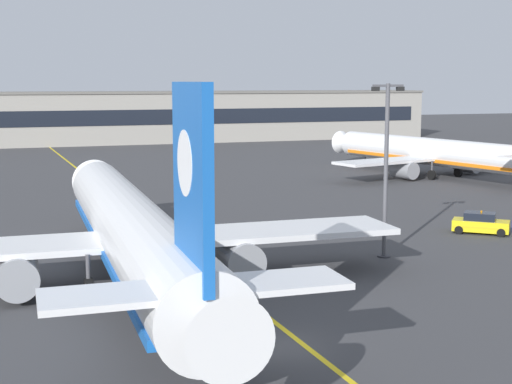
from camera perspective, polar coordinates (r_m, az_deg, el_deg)
The scene contains 8 objects.
ground_plane at distance 34.17m, azimuth 1.60°, elevation -11.59°, with size 400.00×400.00×0.00m, color #3D3D3F.
taxiway_centreline at distance 62.24m, azimuth -8.04°, elevation -2.49°, with size 0.30×180.00×0.01m, color yellow.
airliner_foreground at distance 42.87m, azimuth -9.40°, elevation -2.89°, with size 32.09×41.46×11.65m.
airliner_background at distance 94.60m, azimuth 13.43°, elevation 2.89°, with size 28.23×35.87×10.22m.
apron_lamp_post at distance 50.35m, azimuth 9.80°, elevation 1.86°, with size 2.24×0.90×11.52m.
service_car_fourth at distance 60.71m, azimuth 16.62°, elevation -2.30°, with size 4.38×4.06×1.79m.
safety_cone_by_nose_gear at distance 58.90m, azimuth -9.89°, elevation -2.90°, with size 0.44×0.44×0.55m.
terminal_building at distance 145.44m, azimuth -10.68°, elevation 5.57°, with size 125.60×12.40×9.68m.
Camera 1 is at (-11.19, -30.10, 11.69)m, focal length 52.91 mm.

